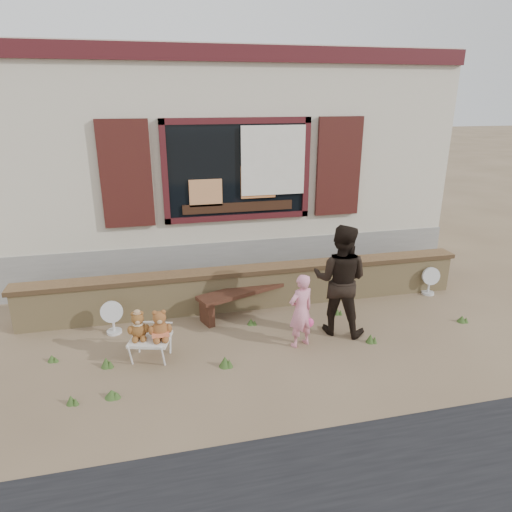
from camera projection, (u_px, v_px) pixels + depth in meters
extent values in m
plane|color=brown|center=(266.00, 336.00, 6.49)|extent=(80.00, 80.00, 0.00)
cube|color=#BDB199|center=(215.00, 136.00, 9.82)|extent=(8.00, 5.00, 3.20)
cube|color=gray|center=(218.00, 226.00, 10.49)|extent=(8.04, 5.04, 0.80)
cube|color=black|center=(237.00, 170.00, 7.62)|extent=(2.30, 0.04, 1.50)
cube|color=#441418|center=(237.00, 121.00, 7.33)|extent=(2.50, 0.08, 0.10)
cube|color=#441418|center=(238.00, 217.00, 7.87)|extent=(2.50, 0.08, 0.10)
cube|color=#441418|center=(165.00, 173.00, 7.34)|extent=(0.10, 0.08, 1.70)
cube|color=#441418|center=(306.00, 168.00, 7.86)|extent=(0.10, 0.08, 1.70)
cube|color=#3A0F13|center=(126.00, 175.00, 7.21)|extent=(0.80, 0.07, 1.70)
cube|color=#3A0F13|center=(339.00, 167.00, 7.98)|extent=(0.80, 0.07, 1.70)
cube|color=silver|center=(273.00, 161.00, 7.63)|extent=(1.10, 0.02, 1.15)
cube|color=#441418|center=(236.00, 53.00, 7.03)|extent=(8.00, 0.12, 0.25)
cube|color=black|center=(238.00, 207.00, 7.80)|extent=(1.90, 0.06, 0.16)
cube|color=tan|center=(206.00, 193.00, 7.59)|extent=(0.55, 0.06, 0.45)
cube|color=#E08447|center=(258.00, 182.00, 7.73)|extent=(0.60, 0.06, 0.55)
cube|color=tan|center=(250.00, 289.00, 7.31)|extent=(7.00, 0.30, 0.60)
cube|color=brown|center=(250.00, 270.00, 7.20)|extent=(7.10, 0.36, 0.07)
cube|color=#361D13|center=(247.00, 290.00, 7.08)|extent=(1.63, 0.89, 0.06)
cube|color=#361D13|center=(207.00, 313.00, 6.78)|extent=(0.20, 0.32, 0.34)
cube|color=#361D13|center=(283.00, 292.00, 7.52)|extent=(0.20, 0.32, 0.34)
cube|color=beige|center=(150.00, 339.00, 5.84)|extent=(0.60, 0.56, 0.04)
cylinder|color=silver|center=(131.00, 357.00, 5.72)|extent=(0.03, 0.03, 0.27)
cylinder|color=silver|center=(163.00, 358.00, 5.70)|extent=(0.03, 0.03, 0.27)
cylinder|color=silver|center=(140.00, 342.00, 6.08)|extent=(0.03, 0.03, 0.27)
cylinder|color=silver|center=(171.00, 342.00, 6.06)|extent=(0.03, 0.03, 0.27)
imported|color=pink|center=(301.00, 311.00, 6.08)|extent=(0.44, 0.36, 1.04)
imported|color=black|center=(340.00, 280.00, 6.37)|extent=(0.98, 0.93, 1.60)
cylinder|color=silver|center=(114.00, 332.00, 6.57)|extent=(0.21, 0.21, 0.04)
cylinder|color=silver|center=(113.00, 323.00, 6.52)|extent=(0.03, 0.03, 0.27)
cylinder|color=silver|center=(112.00, 311.00, 6.46)|extent=(0.32, 0.14, 0.31)
cylinder|color=silver|center=(428.00, 293.00, 7.86)|extent=(0.21, 0.21, 0.04)
cylinder|color=silver|center=(429.00, 286.00, 7.81)|extent=(0.03, 0.03, 0.27)
cylinder|color=silver|center=(430.00, 275.00, 7.75)|extent=(0.31, 0.14, 0.31)
cone|color=#385522|center=(462.00, 319.00, 6.87)|extent=(0.14, 0.14, 0.10)
cone|color=#385522|center=(106.00, 362.00, 5.73)|extent=(0.14, 0.14, 0.13)
cone|color=#385522|center=(71.00, 400.00, 5.04)|extent=(0.11, 0.11, 0.11)
cone|color=#385522|center=(112.00, 393.00, 5.16)|extent=(0.17, 0.17, 0.10)
cone|color=#385522|center=(370.00, 338.00, 6.30)|extent=(0.12, 0.12, 0.13)
cone|color=#385522|center=(337.00, 311.00, 7.11)|extent=(0.11, 0.11, 0.11)
cone|color=#385522|center=(225.00, 361.00, 5.74)|extent=(0.16, 0.16, 0.14)
cone|color=#385522|center=(52.00, 358.00, 5.86)|extent=(0.12, 0.12, 0.09)
cone|color=#385522|center=(251.00, 322.00, 6.80)|extent=(0.11, 0.11, 0.10)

